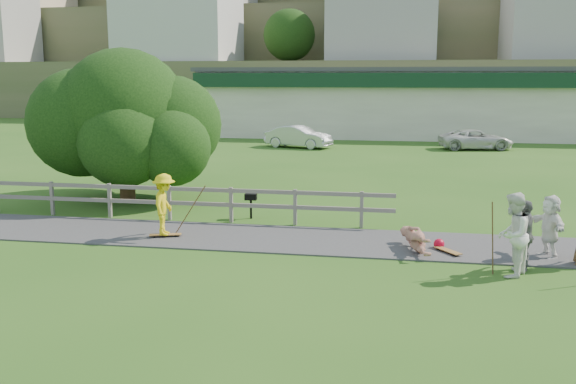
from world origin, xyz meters
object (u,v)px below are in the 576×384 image
spectator_b (525,235)px  car_white (476,140)px  tree (126,144)px  car_silver (298,137)px  skater_fallen (416,239)px  spectator_a (513,235)px  spectator_d (550,226)px  skater_rider (164,208)px  bbq (251,206)px

spectator_b → car_white: (1.49, 25.71, -0.21)m
spectator_b → tree: tree is taller
spectator_b → car_silver: spectator_b is taller
skater_fallen → spectator_b: spectator_b is taller
spectator_a → spectator_d: 2.10m
skater_rider → spectator_b: 9.39m
car_silver → spectator_b: bearing=-141.7°
spectator_b → spectator_d: (0.78, 1.16, -0.03)m
spectator_b → bbq: spectator_b is taller
car_silver → spectator_d: bearing=-139.2°
skater_fallen → car_silver: car_silver is taller
spectator_b → spectator_d: spectator_b is taller
skater_rider → spectator_b: (9.30, -1.30, -0.03)m
spectator_a → skater_rider: bearing=-76.7°
spectator_d → tree: tree is taller
spectator_a → bbq: bearing=-98.3°
spectator_b → bbq: (-7.54, 4.16, -0.42)m
spectator_d → car_silver: bearing=-177.1°
spectator_a → spectator_b: bearing=173.0°
skater_fallen → tree: tree is taller
spectator_a → spectator_b: 0.71m
spectator_a → car_silver: (-9.09, 25.38, -0.26)m
skater_rider → car_silver: 23.49m
skater_rider → skater_fallen: size_ratio=0.94×
spectator_d → skater_fallen: bearing=-109.7°
spectator_d → car_white: spectator_d is taller
bbq → spectator_b: bearing=-33.2°
skater_rider → car_silver: size_ratio=0.40×
spectator_b → spectator_d: bearing=153.5°
skater_rider → car_white: bearing=-31.9°
spectator_d → car_white: size_ratio=0.36×
skater_rider → skater_fallen: bearing=-99.6°
tree → car_silver: bearing=79.8°
spectator_b → tree: (-12.76, 6.51, 1.22)m
car_silver → bbq: 20.72m
skater_rider → bbq: 3.39m
car_silver → bbq: (1.92, -20.63, -0.30)m
spectator_b → bbq: size_ratio=2.05×
skater_fallen → spectator_d: 3.26m
spectator_a → bbq: (-7.17, 4.75, -0.56)m
tree → bbq: tree is taller
bbq → spectator_d: bearing=-24.1°
spectator_b → spectator_d: 1.40m
skater_fallen → car_silver: 24.69m
bbq → skater_rider: bearing=-125.9°
tree → skater_rider: bearing=-56.5°
skater_rider → bbq: size_ratio=2.14×
spectator_a → spectator_b: spectator_a is taller
skater_rider → spectator_d: skater_rider is taller
car_silver → bbq: bearing=-157.3°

